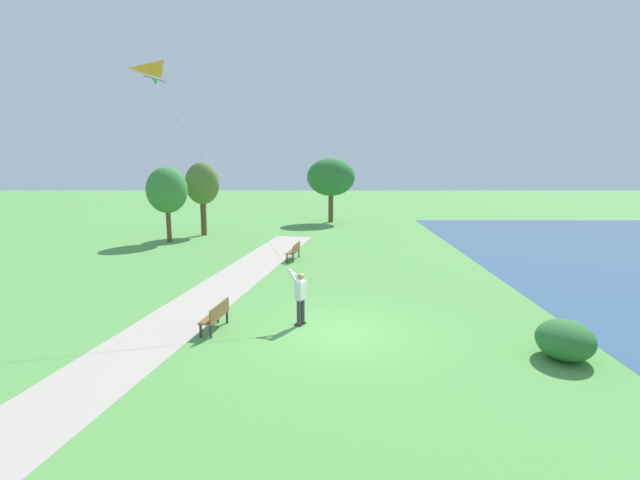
{
  "coord_description": "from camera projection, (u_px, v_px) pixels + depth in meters",
  "views": [
    {
      "loc": [
        -0.66,
        -14.3,
        5.48
      ],
      "look_at": [
        -0.65,
        1.36,
        2.69
      ],
      "focal_mm": 27.1,
      "sensor_mm": 36.0,
      "label": 1
    }
  ],
  "objects": [
    {
      "name": "ground_plane",
      "position": [
        341.0,
        333.0,
        15.04
      ],
      "size": [
        120.0,
        120.0,
        0.0
      ],
      "primitive_type": "plane",
      "color": "#569947"
    },
    {
      "name": "tree_treeline_right",
      "position": [
        330.0,
        177.0,
        38.96
      ],
      "size": [
        3.87,
        3.17,
        5.19
      ],
      "color": "brown",
      "rests_on": "ground"
    },
    {
      "name": "tree_treeline_left",
      "position": [
        166.0,
        190.0,
        30.0
      ],
      "size": [
        2.54,
        2.33,
        4.72
      ],
      "color": "brown",
      "rests_on": "ground"
    },
    {
      "name": "lakeside_shrub",
      "position": [
        564.0,
        340.0,
        13.06
      ],
      "size": [
        1.5,
        1.66,
        1.06
      ],
      "primitive_type": "ellipsoid",
      "color": "#2D7033",
      "rests_on": "ground"
    },
    {
      "name": "park_bench_far_walkway",
      "position": [
        294.0,
        250.0,
        25.33
      ],
      "size": [
        0.71,
        1.56,
        0.88
      ],
      "color": "brown",
      "rests_on": "ground"
    },
    {
      "name": "walkway_path",
      "position": [
        188.0,
        312.0,
        17.0
      ],
      "size": [
        8.2,
        31.9,
        0.02
      ],
      "primitive_type": "cube",
      "rotation": [
        0.0,
        0.0,
        -0.18
      ],
      "color": "#ADA393",
      "rests_on": "ground"
    },
    {
      "name": "tree_lakeside_near",
      "position": [
        202.0,
        184.0,
        32.62
      ],
      "size": [
        2.31,
        1.92,
        4.97
      ],
      "color": "brown",
      "rests_on": "ground"
    },
    {
      "name": "flying_kite",
      "position": [
        163.0,
        75.0,
        16.86
      ],
      "size": [
        5.01,
        3.28,
        6.8
      ],
      "color": "orange"
    },
    {
      "name": "person_kite_flyer",
      "position": [
        299.0,
        294.0,
        15.57
      ],
      "size": [
        0.62,
        0.51,
        1.83
      ],
      "color": "#232328",
      "rests_on": "ground"
    },
    {
      "name": "park_bench_near_walkway",
      "position": [
        216.0,
        315.0,
        15.16
      ],
      "size": [
        0.71,
        1.56,
        0.88
      ],
      "color": "brown",
      "rests_on": "ground"
    }
  ]
}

